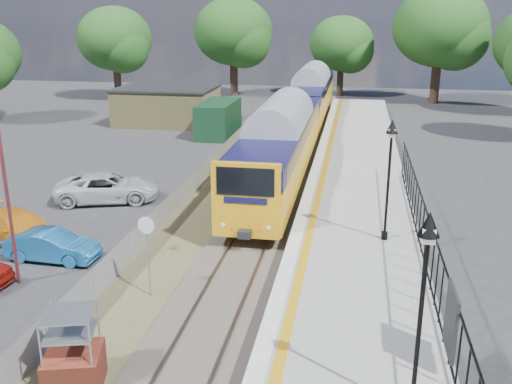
% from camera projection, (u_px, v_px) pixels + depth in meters
% --- Properties ---
extents(ground, '(120.00, 120.00, 0.00)m').
position_uv_depth(ground, '(211.00, 329.00, 17.23)').
color(ground, '#2D2D30').
rests_on(ground, ground).
extents(track_bed, '(5.90, 80.00, 0.29)m').
position_uv_depth(track_bed, '(253.00, 217.00, 26.37)').
color(track_bed, '#473F38').
rests_on(track_bed, ground).
extents(platform, '(5.00, 70.00, 0.90)m').
position_uv_depth(platform, '(355.00, 229.00, 23.92)').
color(platform, gray).
rests_on(platform, ground).
extents(platform_edge, '(0.90, 70.00, 0.01)m').
position_uv_depth(platform_edge, '(306.00, 216.00, 24.12)').
color(platform_edge, silver).
rests_on(platform_edge, platform).
extents(victorian_lamp_south, '(0.44, 0.44, 4.60)m').
position_uv_depth(victorian_lamp_south, '(425.00, 269.00, 11.27)').
color(victorian_lamp_south, black).
rests_on(victorian_lamp_south, platform).
extents(victorian_lamp_north, '(0.44, 0.44, 4.60)m').
position_uv_depth(victorian_lamp_north, '(390.00, 152.00, 20.70)').
color(victorian_lamp_north, black).
rests_on(victorian_lamp_north, platform).
extents(palisade_fence, '(0.12, 26.00, 2.00)m').
position_uv_depth(palisade_fence, '(432.00, 259.00, 17.70)').
color(palisade_fence, black).
rests_on(palisade_fence, platform).
extents(wire_fence, '(0.06, 52.00, 1.20)m').
position_uv_depth(wire_fence, '(189.00, 188.00, 29.02)').
color(wire_fence, '#999EA3').
rests_on(wire_fence, ground).
extents(outbuilding, '(10.80, 10.10, 3.12)m').
position_uv_depth(outbuilding, '(177.00, 108.00, 47.90)').
color(outbuilding, '#9A8D57').
rests_on(outbuilding, ground).
extents(tree_line, '(56.80, 43.80, 11.88)m').
position_uv_depth(tree_line, '(332.00, 41.00, 54.46)').
color(tree_line, '#332319').
rests_on(tree_line, ground).
extents(train, '(2.82, 40.83, 3.51)m').
position_uv_depth(train, '(300.00, 112.00, 41.00)').
color(train, gold).
rests_on(train, ground).
extents(brick_plinth, '(1.68, 1.68, 2.21)m').
position_uv_depth(brick_plinth, '(73.00, 352.00, 14.19)').
color(brick_plinth, maroon).
rests_on(brick_plinth, ground).
extents(speed_sign, '(0.58, 0.13, 2.88)m').
position_uv_depth(speed_sign, '(147.00, 243.00, 18.59)').
color(speed_sign, '#999EA3').
rests_on(speed_sign, ground).
extents(carpark_lamp, '(0.25, 0.50, 6.90)m').
position_uv_depth(carpark_lamp, '(4.00, 176.00, 19.00)').
color(carpark_lamp, '#521B1F').
rests_on(carpark_lamp, ground).
extents(car_blue, '(3.65, 1.38, 1.19)m').
position_uv_depth(car_blue, '(52.00, 246.00, 21.86)').
color(car_blue, '#185995').
rests_on(car_blue, ground).
extents(car_yellow, '(5.04, 3.61, 1.35)m').
position_uv_depth(car_yellow, '(17.00, 228.00, 23.46)').
color(car_yellow, orange).
rests_on(car_yellow, ground).
extents(car_white, '(5.59, 3.80, 1.42)m').
position_uv_depth(car_white, '(107.00, 188.00, 28.74)').
color(car_white, silver).
rests_on(car_white, ground).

